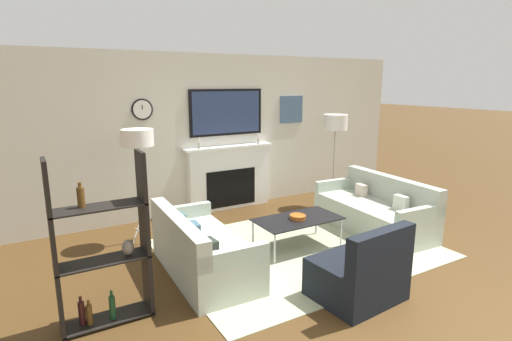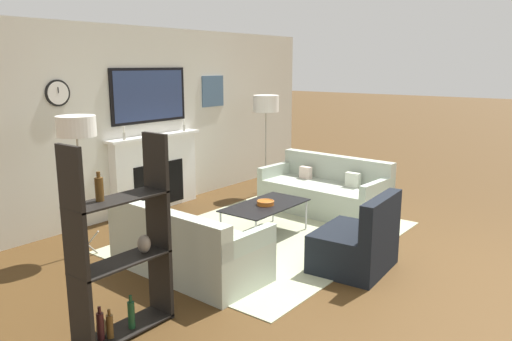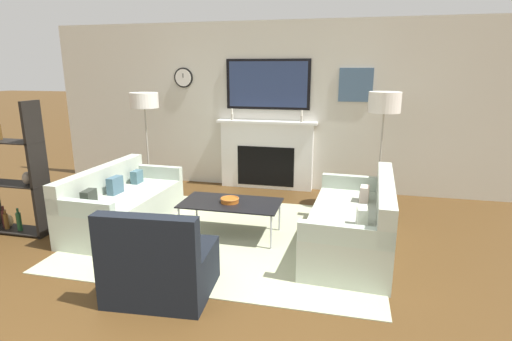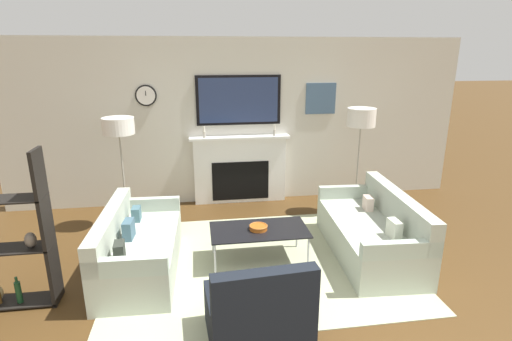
{
  "view_description": "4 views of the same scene",
  "coord_description": "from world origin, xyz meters",
  "px_view_note": "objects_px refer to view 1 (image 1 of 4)",
  "views": [
    {
      "loc": [
        -3.09,
        -1.76,
        2.23
      ],
      "look_at": [
        -0.28,
        3.02,
        1.0
      ],
      "focal_mm": 28.0,
      "sensor_mm": 36.0,
      "label": 1
    },
    {
      "loc": [
        -4.88,
        -1.26,
        2.17
      ],
      "look_at": [
        0.03,
        2.55,
        0.84
      ],
      "focal_mm": 35.0,
      "sensor_mm": 36.0,
      "label": 2
    },
    {
      "loc": [
        1.32,
        -1.92,
        1.96
      ],
      "look_at": [
        0.21,
        2.79,
        0.72
      ],
      "focal_mm": 28.0,
      "sensor_mm": 36.0,
      "label": 3
    },
    {
      "loc": [
        -0.69,
        -1.96,
        2.48
      ],
      "look_at": [
        0.04,
        2.91,
        1.0
      ],
      "focal_mm": 28.0,
      "sensor_mm": 36.0,
      "label": 4
    }
  ],
  "objects_px": {
    "decorative_bowl": "(298,217)",
    "floor_lamp_left": "(138,139)",
    "coffee_table": "(298,220)",
    "couch_left": "(201,251)",
    "couch_right": "(375,212)",
    "shelf_unit": "(102,251)",
    "armchair": "(360,274)",
    "floor_lamp_right": "(335,123)"
  },
  "relations": [
    {
      "from": "armchair",
      "to": "floor_lamp_right",
      "type": "xyz_separation_m",
      "value": [
        1.99,
        2.71,
        1.23
      ]
    },
    {
      "from": "floor_lamp_right",
      "to": "armchair",
      "type": "bearing_deg",
      "value": -126.26
    },
    {
      "from": "armchair",
      "to": "decorative_bowl",
      "type": "xyz_separation_m",
      "value": [
        0.22,
        1.39,
        0.18
      ]
    },
    {
      "from": "couch_left",
      "to": "shelf_unit",
      "type": "bearing_deg",
      "value": -158.33
    },
    {
      "from": "shelf_unit",
      "to": "couch_left",
      "type": "bearing_deg",
      "value": 21.67
    },
    {
      "from": "couch_left",
      "to": "decorative_bowl",
      "type": "height_order",
      "value": "couch_left"
    },
    {
      "from": "floor_lamp_left",
      "to": "couch_right",
      "type": "bearing_deg",
      "value": -22.87
    },
    {
      "from": "couch_right",
      "to": "shelf_unit",
      "type": "xyz_separation_m",
      "value": [
        -4.02,
        -0.45,
        0.43
      ]
    },
    {
      "from": "couch_right",
      "to": "armchair",
      "type": "height_order",
      "value": "armchair"
    },
    {
      "from": "couch_right",
      "to": "armchair",
      "type": "xyz_separation_m",
      "value": [
        -1.66,
        -1.36,
        -0.01
      ]
    },
    {
      "from": "decorative_bowl",
      "to": "shelf_unit",
      "type": "distance_m",
      "value": 2.63
    },
    {
      "from": "coffee_table",
      "to": "shelf_unit",
      "type": "relative_size",
      "value": 0.73
    },
    {
      "from": "armchair",
      "to": "floor_lamp_left",
      "type": "relative_size",
      "value": 0.57
    },
    {
      "from": "floor_lamp_right",
      "to": "shelf_unit",
      "type": "height_order",
      "value": "floor_lamp_right"
    },
    {
      "from": "couch_right",
      "to": "decorative_bowl",
      "type": "relative_size",
      "value": 8.54
    },
    {
      "from": "couch_right",
      "to": "floor_lamp_left",
      "type": "distance_m",
      "value": 3.66
    },
    {
      "from": "coffee_table",
      "to": "couch_left",
      "type": "bearing_deg",
      "value": -178.68
    },
    {
      "from": "couch_left",
      "to": "shelf_unit",
      "type": "xyz_separation_m",
      "value": [
        -1.15,
        -0.46,
        0.44
      ]
    },
    {
      "from": "couch_right",
      "to": "coffee_table",
      "type": "relative_size",
      "value": 1.63
    },
    {
      "from": "coffee_table",
      "to": "floor_lamp_left",
      "type": "distance_m",
      "value": 2.44
    },
    {
      "from": "couch_left",
      "to": "shelf_unit",
      "type": "height_order",
      "value": "shelf_unit"
    },
    {
      "from": "couch_left",
      "to": "couch_right",
      "type": "xyz_separation_m",
      "value": [
        2.86,
        -0.0,
        0.0
      ]
    },
    {
      "from": "couch_right",
      "to": "armchair",
      "type": "bearing_deg",
      "value": -140.67
    },
    {
      "from": "shelf_unit",
      "to": "floor_lamp_left",
      "type": "bearing_deg",
      "value": 65.41
    },
    {
      "from": "floor_lamp_left",
      "to": "coffee_table",
      "type": "bearing_deg",
      "value": -36.75
    },
    {
      "from": "couch_left",
      "to": "floor_lamp_left",
      "type": "xyz_separation_m",
      "value": [
        -0.33,
        1.34,
        1.19
      ]
    },
    {
      "from": "couch_left",
      "to": "floor_lamp_left",
      "type": "height_order",
      "value": "floor_lamp_left"
    },
    {
      "from": "couch_left",
      "to": "coffee_table",
      "type": "bearing_deg",
      "value": 1.32
    },
    {
      "from": "floor_lamp_right",
      "to": "decorative_bowl",
      "type": "bearing_deg",
      "value": -143.28
    },
    {
      "from": "couch_left",
      "to": "decorative_bowl",
      "type": "xyz_separation_m",
      "value": [
        1.42,
        0.02,
        0.18
      ]
    },
    {
      "from": "decorative_bowl",
      "to": "floor_lamp_left",
      "type": "relative_size",
      "value": 0.14
    },
    {
      "from": "floor_lamp_right",
      "to": "shelf_unit",
      "type": "distance_m",
      "value": 4.77
    },
    {
      "from": "armchair",
      "to": "floor_lamp_left",
      "type": "bearing_deg",
      "value": 119.43
    },
    {
      "from": "decorative_bowl",
      "to": "floor_lamp_right",
      "type": "relative_size",
      "value": 0.13
    },
    {
      "from": "armchair",
      "to": "shelf_unit",
      "type": "distance_m",
      "value": 2.56
    },
    {
      "from": "decorative_bowl",
      "to": "floor_lamp_left",
      "type": "xyz_separation_m",
      "value": [
        -1.75,
        1.32,
        1.02
      ]
    },
    {
      "from": "decorative_bowl",
      "to": "floor_lamp_left",
      "type": "distance_m",
      "value": 2.41
    },
    {
      "from": "shelf_unit",
      "to": "coffee_table",
      "type": "bearing_deg",
      "value": 10.79
    },
    {
      "from": "armchair",
      "to": "floor_lamp_right",
      "type": "height_order",
      "value": "floor_lamp_right"
    },
    {
      "from": "floor_lamp_right",
      "to": "shelf_unit",
      "type": "xyz_separation_m",
      "value": [
        -4.34,
        -1.8,
        -0.79
      ]
    },
    {
      "from": "coffee_table",
      "to": "decorative_bowl",
      "type": "relative_size",
      "value": 5.25
    },
    {
      "from": "couch_right",
      "to": "decorative_bowl",
      "type": "distance_m",
      "value": 1.45
    }
  ]
}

